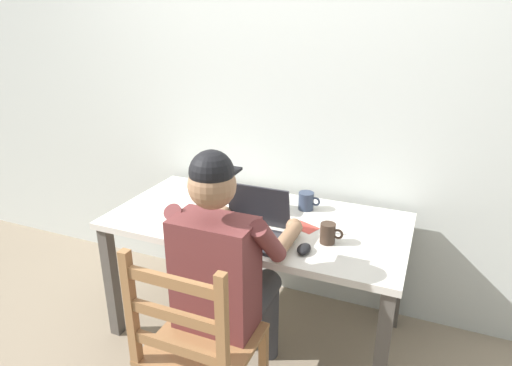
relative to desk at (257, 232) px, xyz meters
name	(u,v)px	position (x,y,z in m)	size (l,w,h in m)	color
ground_plane	(257,328)	(0.00, 0.00, -0.63)	(8.00, 8.00, 0.00)	gray
back_wall	(289,94)	(0.00, 0.47, 0.67)	(6.00, 0.04, 2.60)	beige
desk	(257,232)	(0.00, 0.00, 0.00)	(1.56, 0.79, 0.71)	beige
seated_person	(227,267)	(0.05, -0.47, 0.06)	(0.50, 0.60, 1.25)	brown
wooden_chair	(197,350)	(0.05, -0.75, -0.16)	(0.42, 0.42, 0.95)	olive
laptop	(252,225)	(0.05, -0.19, 0.14)	(0.33, 0.28, 0.23)	#232328
computer_mouse	(304,249)	(0.34, -0.25, 0.10)	(0.06, 0.10, 0.03)	black
coffee_mug_white	(196,189)	(-0.46, 0.15, 0.13)	(0.11, 0.07, 0.09)	silver
coffee_mug_dark	(328,233)	(0.41, -0.12, 0.13)	(0.11, 0.07, 0.10)	#38281E
coffee_mug_spare	(306,201)	(0.21, 0.21, 0.13)	(0.12, 0.09, 0.10)	#2D384C
book_stack_main	(266,202)	(0.00, 0.12, 0.13)	(0.20, 0.16, 0.09)	gray
paper_pile_near_laptop	(274,233)	(0.15, -0.14, 0.09)	(0.22, 0.15, 0.01)	silver
landscape_photo_print	(305,227)	(0.27, -0.01, 0.08)	(0.13, 0.09, 0.00)	#C63D33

